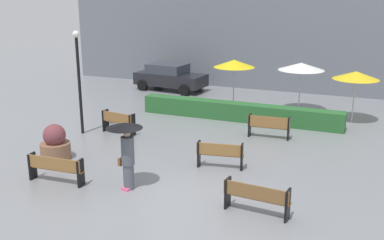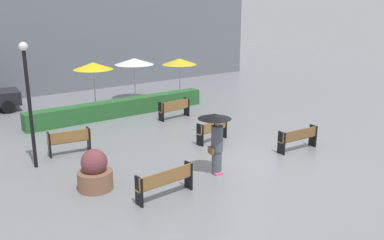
{
  "view_description": "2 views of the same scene",
  "coord_description": "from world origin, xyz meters",
  "px_view_note": "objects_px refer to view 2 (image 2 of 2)",
  "views": [
    {
      "loc": [
        5.17,
        -10.64,
        5.6
      ],
      "look_at": [
        -1.1,
        4.45,
        0.98
      ],
      "focal_mm": 42.11,
      "sensor_mm": 36.0,
      "label": 1
    },
    {
      "loc": [
        -9.37,
        -9.61,
        5.32
      ],
      "look_at": [
        -0.01,
        3.07,
        0.91
      ],
      "focal_mm": 38.72,
      "sensor_mm": 36.0,
      "label": 2
    }
  ],
  "objects_px": {
    "pedestrian_with_umbrella": "(216,134)",
    "bench_mid_center": "(213,129)",
    "bench_near_right": "(298,137)",
    "lamp_post": "(28,93)",
    "bench_near_left": "(166,181)",
    "planter_pot": "(95,172)",
    "patio_umbrella_white": "(134,61)",
    "bench_back_row": "(175,108)",
    "patio_umbrella_yellow": "(93,66)",
    "patio_umbrella_yellow_far": "(179,62)",
    "bench_far_left": "(69,140)"
  },
  "relations": [
    {
      "from": "planter_pot",
      "to": "patio_umbrella_white",
      "type": "distance_m",
      "value": 11.99
    },
    {
      "from": "bench_mid_center",
      "to": "bench_back_row",
      "type": "bearing_deg",
      "value": 78.99
    },
    {
      "from": "bench_back_row",
      "to": "patio_umbrella_yellow_far",
      "type": "bearing_deg",
      "value": 52.36
    },
    {
      "from": "bench_far_left",
      "to": "bench_mid_center",
      "type": "distance_m",
      "value": 5.5
    },
    {
      "from": "lamp_post",
      "to": "patio_umbrella_yellow_far",
      "type": "distance_m",
      "value": 11.89
    },
    {
      "from": "bench_near_left",
      "to": "planter_pot",
      "type": "relative_size",
      "value": 1.5
    },
    {
      "from": "bench_mid_center",
      "to": "lamp_post",
      "type": "bearing_deg",
      "value": 167.31
    },
    {
      "from": "bench_back_row",
      "to": "bench_near_right",
      "type": "relative_size",
      "value": 0.95
    },
    {
      "from": "planter_pot",
      "to": "bench_near_right",
      "type": "bearing_deg",
      "value": -10.17
    },
    {
      "from": "bench_far_left",
      "to": "lamp_post",
      "type": "xyz_separation_m",
      "value": [
        -1.4,
        -0.53,
        2.01
      ]
    },
    {
      "from": "patio_umbrella_white",
      "to": "pedestrian_with_umbrella",
      "type": "bearing_deg",
      "value": -105.94
    },
    {
      "from": "bench_back_row",
      "to": "bench_mid_center",
      "type": "xyz_separation_m",
      "value": [
        -0.74,
        -3.79,
        -0.01
      ]
    },
    {
      "from": "bench_near_right",
      "to": "lamp_post",
      "type": "height_order",
      "value": "lamp_post"
    },
    {
      "from": "bench_back_row",
      "to": "lamp_post",
      "type": "bearing_deg",
      "value": -162.24
    },
    {
      "from": "bench_back_row",
      "to": "bench_near_right",
      "type": "height_order",
      "value": "bench_back_row"
    },
    {
      "from": "bench_near_right",
      "to": "patio_umbrella_white",
      "type": "xyz_separation_m",
      "value": [
        -0.8,
        11.11,
        1.73
      ]
    },
    {
      "from": "bench_near_right",
      "to": "patio_umbrella_yellow",
      "type": "relative_size",
      "value": 0.7
    },
    {
      "from": "bench_far_left",
      "to": "bench_near_left",
      "type": "height_order",
      "value": "bench_far_left"
    },
    {
      "from": "bench_near_left",
      "to": "pedestrian_with_umbrella",
      "type": "height_order",
      "value": "pedestrian_with_umbrella"
    },
    {
      "from": "bench_far_left",
      "to": "pedestrian_with_umbrella",
      "type": "xyz_separation_m",
      "value": [
        3.13,
        -4.57,
        0.83
      ]
    },
    {
      "from": "bench_near_right",
      "to": "patio_umbrella_white",
      "type": "distance_m",
      "value": 11.27
    },
    {
      "from": "bench_back_row",
      "to": "bench_near_right",
      "type": "distance_m",
      "value": 6.61
    },
    {
      "from": "pedestrian_with_umbrella",
      "to": "bench_mid_center",
      "type": "bearing_deg",
      "value": 52.23
    },
    {
      "from": "bench_back_row",
      "to": "bench_near_left",
      "type": "xyz_separation_m",
      "value": [
        -4.97,
        -6.86,
        -0.02
      ]
    },
    {
      "from": "bench_far_left",
      "to": "patio_umbrella_yellow_far",
      "type": "distance_m",
      "value": 10.53
    },
    {
      "from": "patio_umbrella_yellow",
      "to": "patio_umbrella_yellow_far",
      "type": "bearing_deg",
      "value": 3.97
    },
    {
      "from": "bench_far_left",
      "to": "bench_near_right",
      "type": "relative_size",
      "value": 0.88
    },
    {
      "from": "planter_pot",
      "to": "patio_umbrella_white",
      "type": "height_order",
      "value": "patio_umbrella_white"
    },
    {
      "from": "patio_umbrella_white",
      "to": "lamp_post",
      "type": "bearing_deg",
      "value": -137.85
    },
    {
      "from": "patio_umbrella_white",
      "to": "patio_umbrella_yellow_far",
      "type": "height_order",
      "value": "patio_umbrella_white"
    },
    {
      "from": "planter_pot",
      "to": "patio_umbrella_white",
      "type": "xyz_separation_m",
      "value": [
        6.75,
        9.76,
        1.7
      ]
    },
    {
      "from": "bench_back_row",
      "to": "lamp_post",
      "type": "distance_m",
      "value": 7.89
    },
    {
      "from": "bench_far_left",
      "to": "bench_mid_center",
      "type": "bearing_deg",
      "value": -21.29
    },
    {
      "from": "bench_back_row",
      "to": "bench_near_right",
      "type": "bearing_deg",
      "value": -79.54
    },
    {
      "from": "patio_umbrella_yellow",
      "to": "bench_far_left",
      "type": "bearing_deg",
      "value": -122.44
    },
    {
      "from": "planter_pot",
      "to": "patio_umbrella_yellow",
      "type": "bearing_deg",
      "value": 66.1
    },
    {
      "from": "bench_near_left",
      "to": "bench_mid_center",
      "type": "relative_size",
      "value": 1.18
    },
    {
      "from": "bench_far_left",
      "to": "bench_near_right",
      "type": "height_order",
      "value": "bench_far_left"
    },
    {
      "from": "bench_near_right",
      "to": "patio_umbrella_yellow",
      "type": "xyz_separation_m",
      "value": [
        -3.76,
        9.91,
        1.86
      ]
    },
    {
      "from": "bench_near_left",
      "to": "bench_near_right",
      "type": "bearing_deg",
      "value": 3.36
    },
    {
      "from": "bench_near_left",
      "to": "bench_near_right",
      "type": "distance_m",
      "value": 6.18
    },
    {
      "from": "bench_near_right",
      "to": "pedestrian_with_umbrella",
      "type": "distance_m",
      "value": 4.03
    },
    {
      "from": "bench_far_left",
      "to": "patio_umbrella_yellow",
      "type": "relative_size",
      "value": 0.61
    },
    {
      "from": "bench_back_row",
      "to": "bench_far_left",
      "type": "bearing_deg",
      "value": -162.97
    },
    {
      "from": "patio_umbrella_yellow",
      "to": "patio_umbrella_yellow_far",
      "type": "distance_m",
      "value": 5.5
    },
    {
      "from": "pedestrian_with_umbrella",
      "to": "lamp_post",
      "type": "relative_size",
      "value": 0.48
    },
    {
      "from": "bench_mid_center",
      "to": "planter_pot",
      "type": "distance_m",
      "value": 5.77
    },
    {
      "from": "bench_mid_center",
      "to": "lamp_post",
      "type": "relative_size",
      "value": 0.38
    },
    {
      "from": "bench_near_left",
      "to": "bench_near_right",
      "type": "xyz_separation_m",
      "value": [
        6.17,
        0.36,
        -0.0
      ]
    },
    {
      "from": "bench_back_row",
      "to": "bench_near_left",
      "type": "distance_m",
      "value": 8.47
    }
  ]
}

